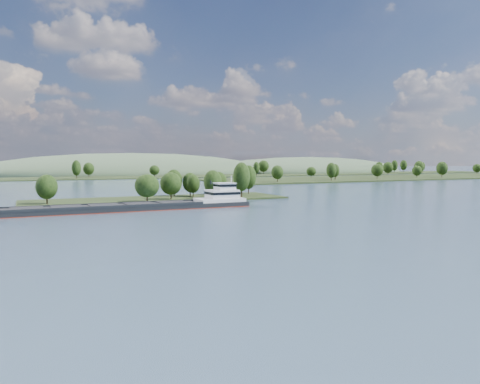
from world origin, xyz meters
TOP-DOWN VIEW (x-y plane):
  - ground at (0.00, 120.00)m, footprint 1800.00×1800.00m
  - tree_island at (6.32, 178.83)m, footprint 100.00×31.35m
  - right_bank at (231.35, 299.57)m, footprint 320.00×90.00m
  - back_shoreline at (8.37, 399.91)m, footprint 900.00×60.00m
  - hill_east at (260.00, 470.00)m, footprint 260.00×140.00m
  - hill_west at (60.00, 500.00)m, footprint 320.00×160.00m
  - cargo_barge at (-12.86, 147.87)m, footprint 80.26×10.78m

SIDE VIEW (x-z plane):
  - ground at x=0.00m, z-range 0.00..0.00m
  - hill_east at x=260.00m, z-range -18.00..18.00m
  - hill_west at x=60.00m, z-range -22.00..22.00m
  - back_shoreline at x=8.37m, z-range -6.96..8.58m
  - right_bank at x=231.35m, z-range -6.36..8.53m
  - cargo_barge at x=-12.86m, z-range -4.05..6.79m
  - tree_island at x=6.32m, z-range -3.69..11.56m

